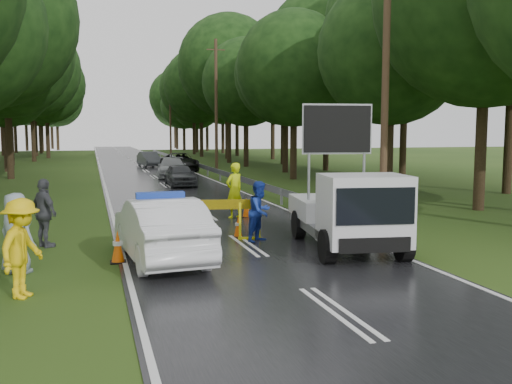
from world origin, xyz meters
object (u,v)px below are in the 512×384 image
object	(u,v)px
work_truck	(349,212)
queue_car_fourth	(149,159)
barrier	(211,210)
queue_car_first	(180,175)
civilian	(260,211)
queue_car_third	(180,162)
officer	(234,191)
queue_car_second	(172,168)
police_sedan	(161,230)

from	to	relation	value
work_truck	queue_car_fourth	world-z (taller)	work_truck
barrier	queue_car_first	xyz separation A→B (m)	(1.60, 16.46, -0.26)
civilian	queue_car_fourth	bearing A→B (deg)	50.06
barrier	queue_car_third	world-z (taller)	queue_car_third
officer	queue_car_second	distance (m)	18.52
queue_car_third	police_sedan	bearing A→B (deg)	-101.98
officer	civilian	xyz separation A→B (m)	(-0.36, -4.45, -0.14)
officer	queue_car_fourth	size ratio (longest dim) A/B	0.50
queue_car_second	queue_car_fourth	xyz separation A→B (m)	(-0.35, 12.00, -0.01)
work_truck	queue_car_fourth	size ratio (longest dim) A/B	1.27
queue_car_fourth	queue_car_second	bearing A→B (deg)	-95.95
queue_car_fourth	queue_car_third	bearing A→B (deg)	-81.26
police_sedan	queue_car_first	xyz separation A→B (m)	(3.28, 18.62, -0.13)
civilian	queue_car_first	distance (m)	16.96
civilian	queue_car_first	size ratio (longest dim) A/B	0.47
work_truck	officer	world-z (taller)	work_truck
queue_car_first	civilian	bearing A→B (deg)	-91.73
officer	queue_car_first	bearing A→B (deg)	-117.70
police_sedan	queue_car_second	bearing A→B (deg)	-103.87
police_sedan	officer	xyz separation A→B (m)	(3.35, 6.11, 0.24)
officer	barrier	bearing A→B (deg)	39.05
officer	civilian	size ratio (longest dim) A/B	1.16
queue_car_first	queue_car_second	distance (m)	6.01
work_truck	police_sedan	bearing A→B (deg)	-174.28
police_sedan	officer	size ratio (longest dim) A/B	2.37
work_truck	queue_car_first	size ratio (longest dim) A/B	1.36
queue_car_second	queue_car_first	bearing A→B (deg)	-86.46
civilian	queue_car_fourth	world-z (taller)	civilian
civilian	queue_car_fourth	size ratio (longest dim) A/B	0.43
civilian	queue_car_third	distance (m)	29.03
barrier	queue_car_fourth	bearing A→B (deg)	97.59
civilian	police_sedan	bearing A→B (deg)	169.61
work_truck	civilian	distance (m)	2.65
officer	civilian	bearing A→B (deg)	57.41
civilian	queue_car_fourth	distance (m)	34.96
civilian	queue_car_third	xyz separation A→B (m)	(2.05, 28.96, -0.16)
work_truck	queue_car_third	xyz separation A→B (m)	(0.17, 30.82, -0.34)
officer	queue_car_first	size ratio (longest dim) A/B	0.54
barrier	queue_car_third	distance (m)	28.66
police_sedan	queue_car_first	world-z (taller)	police_sedan
work_truck	queue_car_fourth	distance (m)	36.86
barrier	queue_car_fourth	distance (m)	34.49
queue_car_first	police_sedan	bearing A→B (deg)	-100.76
officer	queue_car_fourth	distance (m)	30.51
barrier	queue_car_first	distance (m)	16.54
civilian	queue_car_second	xyz separation A→B (m)	(0.64, 22.96, -0.20)
civilian	queue_car_third	world-z (taller)	civilian
queue_car_third	civilian	bearing A→B (deg)	-96.67
queue_car_third	barrier	bearing A→B (deg)	-99.36
queue_car_first	work_truck	bearing A→B (deg)	-85.94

